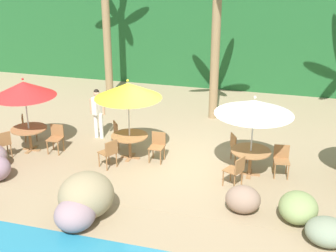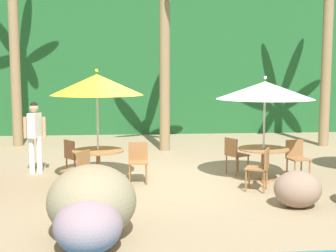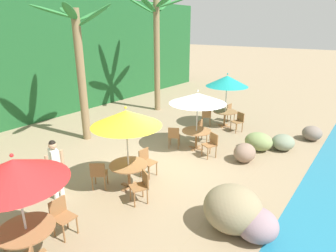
% 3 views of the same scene
% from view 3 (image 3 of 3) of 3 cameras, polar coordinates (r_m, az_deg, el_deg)
% --- Properties ---
extents(ground_plane, '(120.00, 120.00, 0.00)m').
position_cam_3_polar(ground_plane, '(9.65, -1.82, -8.47)').
color(ground_plane, '#937F60').
extents(terrace_deck, '(18.00, 5.20, 0.01)m').
position_cam_3_polar(terrace_deck, '(9.64, -1.82, -8.45)').
color(terrace_deck, '#937F60').
rests_on(terrace_deck, ground).
extents(foliage_backdrop, '(28.00, 2.40, 6.00)m').
position_cam_3_polar(foliage_backdrop, '(15.89, -28.89, 11.54)').
color(foliage_backdrop, '#1E5628').
rests_on(foliage_backdrop, ground).
extents(rock_seawall, '(11.84, 3.20, 1.06)m').
position_cam_3_polar(rock_seawall, '(7.72, 12.92, -13.27)').
color(rock_seawall, slate).
rests_on(rock_seawall, ground).
extents(umbrella_red, '(1.90, 1.90, 2.35)m').
position_cam_3_polar(umbrella_red, '(5.94, -28.17, -7.85)').
color(umbrella_red, silver).
rests_on(umbrella_red, ground).
extents(dining_table_red, '(1.10, 1.10, 0.74)m').
position_cam_3_polar(dining_table_red, '(6.64, -26.21, -18.65)').
color(dining_table_red, olive).
rests_on(dining_table_red, ground).
extents(chair_red_seaward, '(0.44, 0.45, 0.87)m').
position_cam_3_polar(chair_red_seaward, '(7.10, -20.40, -16.13)').
color(chair_red_seaward, olive).
rests_on(chair_red_seaward, ground).
extents(umbrella_yellow, '(1.95, 1.95, 2.46)m').
position_cam_3_polar(umbrella_yellow, '(7.84, -8.33, 1.55)').
color(umbrella_yellow, silver).
rests_on(umbrella_yellow, ground).
extents(dining_table_yellow, '(1.10, 1.10, 0.74)m').
position_cam_3_polar(dining_table_yellow, '(8.42, -7.83, -8.31)').
color(dining_table_yellow, olive).
rests_on(dining_table_yellow, ground).
extents(chair_yellow_seaward, '(0.43, 0.44, 0.87)m').
position_cam_3_polar(chair_yellow_seaward, '(9.06, -4.33, -6.81)').
color(chair_yellow_seaward, olive).
rests_on(chair_yellow_seaward, ground).
extents(chair_yellow_inland, '(0.59, 0.59, 0.87)m').
position_cam_3_polar(chair_yellow_inland, '(8.53, -13.62, -9.07)').
color(chair_yellow_inland, olive).
rests_on(chair_yellow_inland, ground).
extents(chair_yellow_left, '(0.58, 0.57, 0.87)m').
position_cam_3_polar(chair_yellow_left, '(7.78, -5.25, -11.52)').
color(chair_yellow_left, olive).
rests_on(chair_yellow_left, ground).
extents(umbrella_white, '(2.11, 2.11, 2.31)m').
position_cam_3_polar(umbrella_white, '(10.56, 5.90, 5.54)').
color(umbrella_white, silver).
rests_on(umbrella_white, ground).
extents(dining_table_white, '(1.10, 1.10, 0.74)m').
position_cam_3_polar(dining_table_white, '(10.97, 5.66, -1.51)').
color(dining_table_white, olive).
rests_on(dining_table_white, ground).
extents(chair_white_seaward, '(0.48, 0.48, 0.87)m').
position_cam_3_polar(chair_white_seaward, '(11.78, 6.86, -0.61)').
color(chair_white_seaward, olive).
rests_on(chair_white_seaward, ground).
extents(chair_white_inland, '(0.57, 0.57, 0.87)m').
position_cam_3_polar(chair_white_inland, '(11.00, 1.19, -1.94)').
color(chair_white_inland, olive).
rests_on(chair_white_inland, ground).
extents(chair_white_left, '(0.57, 0.56, 0.87)m').
position_cam_3_polar(chair_white_left, '(10.41, 8.61, -3.41)').
color(chair_white_left, olive).
rests_on(chair_white_left, ground).
extents(umbrella_teal, '(1.91, 1.91, 2.51)m').
position_cam_3_polar(umbrella_teal, '(13.32, 11.66, 8.74)').
color(umbrella_teal, silver).
rests_on(umbrella_teal, ground).
extents(dining_table_teal, '(1.10, 1.10, 0.74)m').
position_cam_3_polar(dining_table_teal, '(13.67, 11.23, 2.40)').
color(dining_table_teal, olive).
rests_on(dining_table_teal, ground).
extents(chair_teal_seaward, '(0.43, 0.44, 0.87)m').
position_cam_3_polar(chair_teal_seaward, '(14.47, 12.43, 2.84)').
color(chair_teal_seaward, olive).
rests_on(chair_teal_seaward, ground).
extents(chair_teal_inland, '(0.58, 0.57, 0.87)m').
position_cam_3_polar(chair_teal_inland, '(13.58, 7.65, 2.05)').
color(chair_teal_inland, olive).
rests_on(chair_teal_inland, ground).
extents(chair_teal_left, '(0.57, 0.56, 0.87)m').
position_cam_3_polar(chair_teal_left, '(13.14, 13.83, 1.07)').
color(chair_teal_left, olive).
rests_on(chair_teal_left, ground).
extents(palm_tree_second, '(2.94, 2.98, 5.29)m').
position_cam_3_polar(palm_tree_second, '(11.82, -17.20, 13.59)').
color(palm_tree_second, olive).
rests_on(palm_tree_second, ground).
extents(palm_tree_third, '(3.41, 3.35, 6.01)m').
position_cam_3_polar(palm_tree_third, '(15.75, -2.29, 17.69)').
color(palm_tree_third, olive).
rests_on(palm_tree_third, ground).
extents(waiter_in_white, '(0.52, 0.38, 1.70)m').
position_cam_3_polar(waiter_in_white, '(8.25, -21.48, -7.27)').
color(waiter_in_white, white).
rests_on(waiter_in_white, ground).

